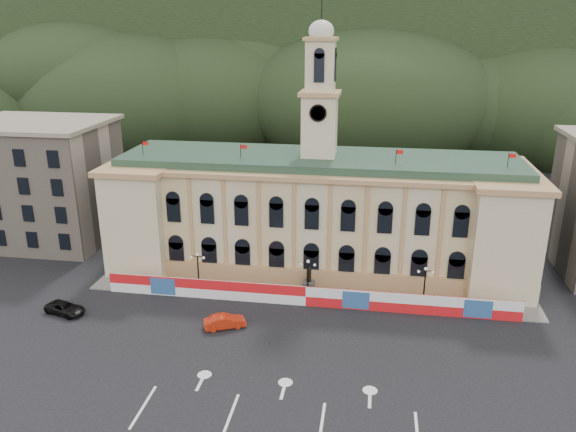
% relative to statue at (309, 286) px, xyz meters
% --- Properties ---
extents(ground, '(260.00, 260.00, 0.00)m').
position_rel_statue_xyz_m(ground, '(0.00, -18.00, -1.19)').
color(ground, black).
rests_on(ground, ground).
extents(lane_markings, '(26.00, 10.00, 0.02)m').
position_rel_statue_xyz_m(lane_markings, '(0.00, -23.00, -1.18)').
color(lane_markings, white).
rests_on(lane_markings, ground).
extents(hill_ridge, '(230.00, 80.00, 64.00)m').
position_rel_statue_xyz_m(hill_ridge, '(0.03, 103.99, 18.30)').
color(hill_ridge, black).
rests_on(hill_ridge, ground).
extents(city_hall, '(56.20, 17.60, 37.10)m').
position_rel_statue_xyz_m(city_hall, '(0.00, 9.63, 6.66)').
color(city_hall, beige).
rests_on(city_hall, ground).
extents(side_building_left, '(21.00, 17.00, 18.60)m').
position_rel_statue_xyz_m(side_building_left, '(-43.00, 12.93, 8.14)').
color(side_building_left, tan).
rests_on(side_building_left, ground).
extents(hoarding_fence, '(50.00, 0.44, 2.50)m').
position_rel_statue_xyz_m(hoarding_fence, '(0.06, -2.93, 0.06)').
color(hoarding_fence, red).
rests_on(hoarding_fence, ground).
extents(pavement, '(56.00, 5.50, 0.16)m').
position_rel_statue_xyz_m(pavement, '(0.00, -0.25, -1.11)').
color(pavement, slate).
rests_on(pavement, ground).
extents(statue, '(1.40, 1.40, 3.72)m').
position_rel_statue_xyz_m(statue, '(0.00, 0.00, 0.00)').
color(statue, '#595651').
rests_on(statue, ground).
extents(lamp_left, '(1.96, 0.44, 5.15)m').
position_rel_statue_xyz_m(lamp_left, '(-14.00, -1.00, 1.89)').
color(lamp_left, black).
rests_on(lamp_left, ground).
extents(lamp_center, '(1.96, 0.44, 5.15)m').
position_rel_statue_xyz_m(lamp_center, '(0.00, -1.00, 1.89)').
color(lamp_center, black).
rests_on(lamp_center, ground).
extents(lamp_right, '(1.96, 0.44, 5.15)m').
position_rel_statue_xyz_m(lamp_right, '(14.00, -1.00, 1.89)').
color(lamp_right, black).
rests_on(lamp_right, ground).
extents(red_sedan, '(5.13, 5.88, 1.53)m').
position_rel_statue_xyz_m(red_sedan, '(-8.32, -9.54, -0.42)').
color(red_sedan, red).
rests_on(red_sedan, ground).
extents(black_suv, '(4.81, 6.10, 1.37)m').
position_rel_statue_xyz_m(black_suv, '(-27.71, -9.32, -0.50)').
color(black_suv, black).
rests_on(black_suv, ground).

